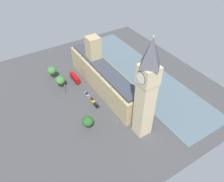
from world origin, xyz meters
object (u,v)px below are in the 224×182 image
(car_yellow_cab_kerbside, at_px, (92,100))
(pedestrian_trailing, at_px, (117,121))
(plane_tree_under_trees, at_px, (88,121))
(street_lamp_by_river_gate, at_px, (65,88))
(car_black_midblock, at_px, (96,105))
(parliament_building, at_px, (103,76))
(clock_tower, at_px, (146,90))
(plane_tree_opposite_hall, at_px, (60,80))
(plane_tree_far_end, at_px, (52,70))
(double_decker_bus_corner, at_px, (75,78))
(car_silver_leading, at_px, (87,94))

(car_yellow_cab_kerbside, height_order, pedestrian_trailing, car_yellow_cab_kerbside)
(plane_tree_under_trees, height_order, street_lamp_by_river_gate, plane_tree_under_trees)
(car_black_midblock, distance_m, street_lamp_by_river_gate, 23.82)
(parliament_building, relative_size, plane_tree_under_trees, 8.11)
(clock_tower, bearing_deg, plane_tree_opposite_hall, -68.65)
(plane_tree_under_trees, distance_m, plane_tree_far_end, 53.07)
(double_decker_bus_corner, relative_size, plane_tree_far_end, 1.12)
(parliament_building, height_order, double_decker_bus_corner, parliament_building)
(plane_tree_opposite_hall, relative_size, street_lamp_by_river_gate, 1.28)
(clock_tower, xyz_separation_m, car_black_midblock, (11.41, -29.30, -27.91))
(car_black_midblock, xyz_separation_m, plane_tree_opposite_hall, (10.97, -27.94, 5.05))
(plane_tree_under_trees, bearing_deg, parliament_building, -132.98)
(plane_tree_opposite_hall, bearing_deg, plane_tree_under_trees, 88.46)
(double_decker_bus_corner, relative_size, car_silver_leading, 2.52)
(parliament_building, xyz_separation_m, car_silver_leading, (13.07, 1.38, -8.26))
(plane_tree_opposite_hall, bearing_deg, car_silver_leading, 124.19)
(parliament_building, relative_size, car_black_midblock, 16.13)
(double_decker_bus_corner, height_order, car_yellow_cab_kerbside, double_decker_bus_corner)
(parliament_building, distance_m, plane_tree_under_trees, 36.58)
(pedestrian_trailing, xyz_separation_m, street_lamp_by_river_gate, (14.75, -37.95, 3.98))
(car_black_midblock, relative_size, street_lamp_by_river_gate, 0.64)
(parliament_building, relative_size, pedestrian_trailing, 43.91)
(car_yellow_cab_kerbside, bearing_deg, car_black_midblock, 87.44)
(car_black_midblock, distance_m, pedestrian_trailing, 17.53)
(street_lamp_by_river_gate, bearing_deg, pedestrian_trailing, 111.24)
(parliament_building, bearing_deg, street_lamp_by_river_gate, -17.00)
(car_silver_leading, height_order, street_lamp_by_river_gate, street_lamp_by_river_gate)
(plane_tree_far_end, bearing_deg, plane_tree_under_trees, 89.98)
(car_yellow_cab_kerbside, relative_size, plane_tree_far_end, 0.51)
(double_decker_bus_corner, xyz_separation_m, plane_tree_opposite_hall, (10.66, 1.40, 3.30))
(parliament_building, relative_size, car_silver_leading, 16.63)
(car_silver_leading, xyz_separation_m, street_lamp_by_river_gate, (10.56, -8.61, 3.80))
(double_decker_bus_corner, bearing_deg, street_lamp_by_river_gate, 36.53)
(parliament_building, relative_size, plane_tree_far_end, 7.37)
(plane_tree_under_trees, bearing_deg, car_black_midblock, -132.79)
(double_decker_bus_corner, xyz_separation_m, car_black_midblock, (-0.31, 29.34, -1.75))
(double_decker_bus_corner, height_order, plane_tree_far_end, plane_tree_far_end)
(parliament_building, xyz_separation_m, clock_tower, (1.36, 42.92, 19.65))
(plane_tree_far_end, bearing_deg, car_yellow_cab_kerbside, 109.21)
(car_silver_leading, relative_size, car_black_midblock, 0.97)
(car_black_midblock, xyz_separation_m, plane_tree_far_end, (12.05, -40.02, 5.93))
(clock_tower, height_order, plane_tree_under_trees, clock_tower)
(car_black_midblock, distance_m, plane_tree_opposite_hall, 30.44)
(pedestrian_trailing, bearing_deg, double_decker_bus_corner, 121.43)
(car_black_midblock, xyz_separation_m, plane_tree_under_trees, (12.07, 13.03, 5.07))
(pedestrian_trailing, bearing_deg, parliament_building, 100.13)
(double_decker_bus_corner, bearing_deg, plane_tree_far_end, -44.60)
(car_silver_leading, relative_size, pedestrian_trailing, 2.64)
(car_black_midblock, bearing_deg, pedestrian_trailing, 101.00)
(plane_tree_under_trees, xyz_separation_m, plane_tree_far_end, (-0.02, -53.06, 0.86))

